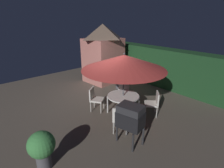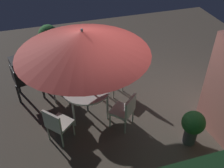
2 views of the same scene
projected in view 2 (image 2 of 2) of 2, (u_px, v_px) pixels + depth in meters
The scene contains 10 objects.
ground_plane at pixel (127, 106), 6.78m from camera, with size 11.00×11.00×0.00m, color brown.
patio_table at pixel (86, 90), 6.24m from camera, with size 1.16×1.16×0.73m.
patio_umbrella at pixel (83, 42), 5.45m from camera, with size 2.92×2.92×2.28m.
bbq_grill at pixel (26, 69), 6.62m from camera, with size 0.80×0.66×1.20m.
chair_near_shed at pixel (57, 123), 5.59m from camera, with size 0.65×0.65×0.90m.
chair_far_side at pixel (125, 110), 5.92m from camera, with size 0.65×0.65×0.90m.
chair_toward_hedge at pixel (114, 75), 7.00m from camera, with size 0.64×0.64×0.90m.
chair_toward_house at pixel (50, 80), 6.83m from camera, with size 0.65×0.65×0.90m.
potted_plant_by_shed at pixel (49, 36), 8.61m from camera, with size 0.64×0.64×0.98m.
potted_plant_by_grill at pixel (193, 125), 5.54m from camera, with size 0.51×0.51×0.86m.
Camera 2 is at (1.82, 4.69, 4.60)m, focal length 41.88 mm.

